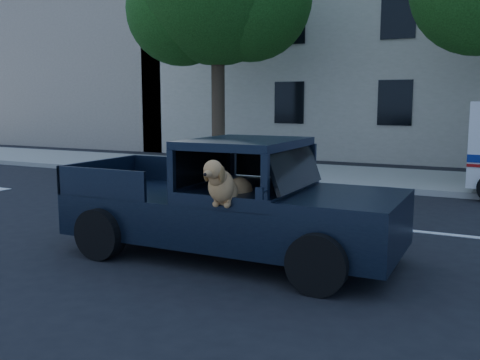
{
  "coord_description": "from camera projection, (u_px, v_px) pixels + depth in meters",
  "views": [
    {
      "loc": [
        4.6,
        -6.04,
        2.23
      ],
      "look_at": [
        1.47,
        0.24,
        1.2
      ],
      "focal_mm": 40.0,
      "sensor_mm": 36.0,
      "label": 1
    }
  ],
  "objects": [
    {
      "name": "building_main",
      "position": [
        466.0,
        42.0,
        20.34
      ],
      "size": [
        26.0,
        6.0,
        9.0
      ],
      "primitive_type": "cube",
      "color": "beige",
      "rests_on": "ground"
    },
    {
      "name": "far_sidewalk",
      "position": [
        330.0,
        175.0,
        15.84
      ],
      "size": [
        60.0,
        4.0,
        0.15
      ],
      "primitive_type": "cube",
      "color": "gray",
      "rests_on": "ground"
    },
    {
      "name": "ground",
      "position": [
        142.0,
        258.0,
        7.7
      ],
      "size": [
        120.0,
        120.0,
        0.0
      ],
      "primitive_type": "plane",
      "color": "black",
      "rests_on": "ground"
    },
    {
      "name": "pickup_truck",
      "position": [
        225.0,
        217.0,
        7.7
      ],
      "size": [
        4.8,
        2.45,
        1.71
      ],
      "rotation": [
        0.0,
        0.0,
        0.0
      ],
      "color": "black",
      "rests_on": "ground"
    },
    {
      "name": "lane_stripes",
      "position": [
        342.0,
        224.0,
        9.83
      ],
      "size": [
        21.6,
        0.14,
        0.01
      ],
      "primitive_type": null,
      "color": "silver",
      "rests_on": "ground"
    },
    {
      "name": "building_left",
      "position": [
        99.0,
        68.0,
        28.35
      ],
      "size": [
        12.0,
        6.0,
        8.0
      ],
      "primitive_type": "cube",
      "color": "tan",
      "rests_on": "ground"
    }
  ]
}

